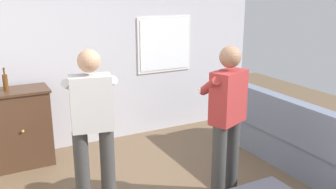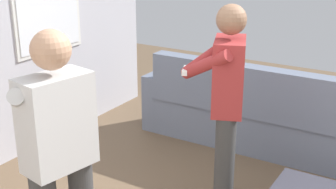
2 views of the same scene
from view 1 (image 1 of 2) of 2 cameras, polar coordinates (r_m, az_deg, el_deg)
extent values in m
cube|color=silver|center=(5.51, -10.79, 6.97)|extent=(5.20, 0.12, 2.80)
cube|color=silver|center=(5.84, -0.57, 7.61)|extent=(0.90, 0.02, 0.85)
cube|color=white|center=(5.84, -0.55, 7.61)|extent=(0.82, 0.03, 0.77)
cube|color=slate|center=(5.14, 19.28, -8.15)|extent=(0.55, 2.30, 0.42)
cube|color=slate|center=(4.84, 18.10, -3.67)|extent=(0.18, 2.30, 0.51)
cube|color=slate|center=(5.94, 10.79, -3.14)|extent=(0.55, 0.18, 0.64)
cube|color=#386BB7|center=(4.95, 19.09, -4.21)|extent=(0.17, 0.41, 0.36)
cube|color=#472D1E|center=(5.15, -24.18, -5.26)|extent=(1.20, 0.44, 0.98)
sphere|color=#B79338|center=(4.93, -21.25, -5.25)|extent=(0.04, 0.04, 0.04)
cylinder|color=#593314|center=(5.00, -23.54, 1.66)|extent=(0.06, 0.06, 0.20)
cylinder|color=#593314|center=(4.97, -23.71, 3.17)|extent=(0.02, 0.02, 0.07)
cylinder|color=#262626|center=(4.96, -23.76, 3.65)|extent=(0.02, 0.02, 0.02)
cylinder|color=#383838|center=(3.96, -12.94, -11.36)|extent=(0.15, 0.15, 0.88)
cylinder|color=#383838|center=(3.98, -9.14, -11.01)|extent=(0.15, 0.15, 0.88)
cube|color=#B7B7B7|center=(3.70, -11.61, -1.28)|extent=(0.43, 0.29, 0.55)
sphere|color=tan|center=(3.60, -11.98, 5.04)|extent=(0.22, 0.22, 0.22)
cylinder|color=#B7B7B7|center=(3.82, -13.65, 0.84)|extent=(0.38, 0.36, 0.29)
cylinder|color=#B7B7B7|center=(3.84, -10.23, 1.11)|extent=(0.26, 0.43, 0.29)
cube|color=white|center=(4.00, -12.08, 0.36)|extent=(0.15, 0.07, 0.04)
cylinder|color=#383838|center=(4.03, 7.74, -10.59)|extent=(0.15, 0.15, 0.88)
cylinder|color=#383838|center=(4.23, 9.69, -9.34)|extent=(0.15, 0.15, 0.88)
cube|color=#9E2D2D|center=(3.88, 9.18, -0.38)|extent=(0.45, 0.35, 0.55)
sphere|color=#8C664C|center=(3.78, 9.46, 5.66)|extent=(0.22, 0.22, 0.22)
cylinder|color=#9E2D2D|center=(3.84, 6.32, 1.26)|extent=(0.19, 0.45, 0.29)
cylinder|color=#9E2D2D|center=(4.02, 8.17, 1.89)|extent=(0.42, 0.31, 0.29)
cube|color=white|center=(4.04, 5.33, 0.78)|extent=(0.15, 0.09, 0.04)
camera|label=2|loc=(1.81, -53.53, 7.63)|focal=50.00mm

